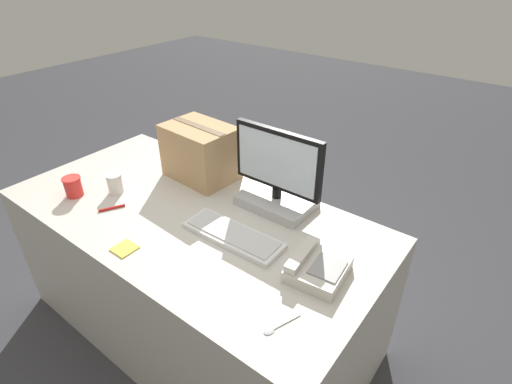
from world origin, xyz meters
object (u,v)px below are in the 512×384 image
(keyboard, at_px, (233,235))
(cardboard_box, at_px, (200,152))
(monitor, at_px, (277,180))
(paper_cup_right, at_px, (115,183))
(pen_marker, at_px, (112,208))
(spoon, at_px, (276,328))
(sticky_note_pad, at_px, (125,248))
(paper_cup_left, at_px, (73,187))
(desk_phone, at_px, (316,268))

(keyboard, xyz_separation_m, cardboard_box, (-0.47, 0.31, 0.13))
(monitor, distance_m, paper_cup_right, 0.81)
(pen_marker, bearing_deg, spoon, 112.57)
(keyboard, xyz_separation_m, spoon, (0.41, -0.27, -0.01))
(monitor, xyz_separation_m, cardboard_box, (-0.48, -0.01, 0.00))
(monitor, relative_size, pen_marker, 3.98)
(paper_cup_right, relative_size, sticky_note_pad, 1.15)
(paper_cup_left, distance_m, spoon, 1.25)
(paper_cup_right, bearing_deg, sticky_note_pad, -32.19)
(paper_cup_right, relative_size, pen_marker, 0.90)
(pen_marker, bearing_deg, desk_phone, 129.65)
(monitor, xyz_separation_m, spoon, (0.41, -0.59, -0.13))
(cardboard_box, bearing_deg, monitor, 0.98)
(desk_phone, distance_m, paper_cup_right, 1.09)
(pen_marker, bearing_deg, paper_cup_left, -53.80)
(keyboard, bearing_deg, desk_phone, 2.25)
(desk_phone, bearing_deg, keyboard, 177.41)
(monitor, bearing_deg, cardboard_box, -179.02)
(monitor, distance_m, pen_marker, 0.78)
(desk_phone, height_order, pen_marker, desk_phone)
(desk_phone, xyz_separation_m, cardboard_box, (-0.86, 0.28, 0.11))
(paper_cup_left, distance_m, paper_cup_right, 0.20)
(cardboard_box, bearing_deg, paper_cup_right, -120.54)
(paper_cup_left, relative_size, sticky_note_pad, 1.14)
(paper_cup_left, bearing_deg, desk_phone, 11.15)
(paper_cup_right, xyz_separation_m, cardboard_box, (0.22, 0.38, 0.09))
(paper_cup_left, bearing_deg, monitor, 32.38)
(paper_cup_left, bearing_deg, sticky_note_pad, -11.38)
(keyboard, relative_size, sticky_note_pad, 5.17)
(paper_cup_left, bearing_deg, paper_cup_right, 46.38)
(monitor, relative_size, cardboard_box, 1.21)
(paper_cup_right, height_order, spoon, paper_cup_right)
(pen_marker, bearing_deg, cardboard_box, -165.40)
(keyboard, bearing_deg, monitor, 88.32)
(desk_phone, bearing_deg, monitor, 136.98)
(paper_cup_left, bearing_deg, keyboard, 14.61)
(monitor, bearing_deg, sticky_note_pad, -115.49)
(keyboard, bearing_deg, pen_marker, -164.06)
(paper_cup_left, height_order, pen_marker, paper_cup_left)
(paper_cup_left, xyz_separation_m, paper_cup_right, (0.14, 0.14, 0.00))
(cardboard_box, xyz_separation_m, pen_marker, (-0.11, -0.49, -0.14))
(desk_phone, bearing_deg, spoon, -91.43)
(keyboard, distance_m, desk_phone, 0.39)
(keyboard, height_order, paper_cup_right, paper_cup_right)
(paper_cup_left, xyz_separation_m, pen_marker, (0.25, 0.04, -0.04))
(desk_phone, height_order, sticky_note_pad, desk_phone)
(sticky_note_pad, bearing_deg, monitor, 64.51)
(keyboard, xyz_separation_m, pen_marker, (-0.59, -0.18, -0.01))
(paper_cup_right, xyz_separation_m, spoon, (1.11, -0.20, -0.05))
(desk_phone, bearing_deg, cardboard_box, 155.86)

